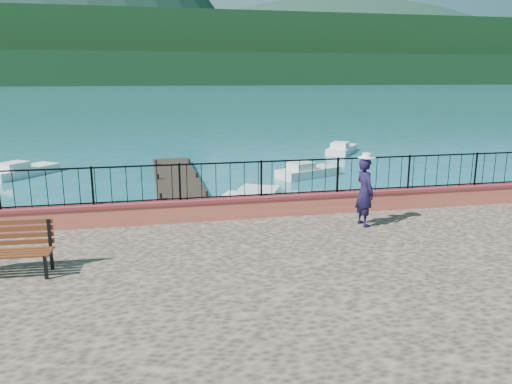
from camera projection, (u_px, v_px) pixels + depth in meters
name	position (u px, v px, depth m)	size (l,w,h in m)	color
ground	(314.00, 316.00, 10.61)	(2000.00, 2000.00, 0.00)	#19596B
parapet	(272.00, 205.00, 13.79)	(28.00, 0.46, 0.58)	#B15B40
railing	(272.00, 178.00, 13.62)	(27.00, 0.05, 0.95)	black
dock	(180.00, 191.00, 21.57)	(2.00, 16.00, 0.30)	#2D231C
far_forest	(149.00, 69.00, 294.03)	(900.00, 60.00, 18.00)	black
foothills	(148.00, 51.00, 348.18)	(900.00, 120.00, 44.00)	black
companion_hill	(337.00, 81.00, 589.32)	(448.00, 384.00, 180.00)	#142D23
park_bench	(2.00, 261.00, 9.58)	(1.92, 0.72, 1.05)	black
person	(365.00, 192.00, 12.77)	(0.65, 0.42, 1.77)	black
hat	(367.00, 156.00, 12.55)	(0.44, 0.44, 0.12)	white
boat_0	(17.00, 226.00, 15.62)	(3.73, 1.30, 0.80)	silver
boat_1	(275.00, 198.00, 19.29)	(4.19, 1.30, 0.80)	silver
boat_2	(308.00, 169.00, 25.34)	(3.33, 1.30, 0.80)	silver
boat_3	(23.00, 168.00, 25.55)	(3.61, 1.30, 0.80)	white
boat_5	(342.00, 147.00, 33.17)	(3.67, 1.30, 0.80)	white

